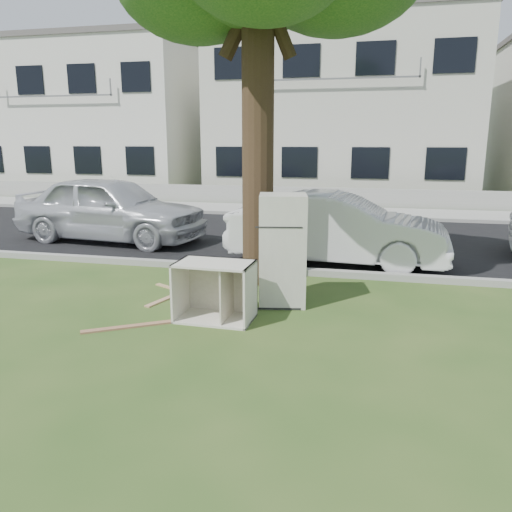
% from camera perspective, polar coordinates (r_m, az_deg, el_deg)
% --- Properties ---
extents(ground, '(120.00, 120.00, 0.00)m').
position_cam_1_polar(ground, '(7.16, 0.12, -7.03)').
color(ground, '#2C4B1A').
extents(road, '(120.00, 7.00, 0.01)m').
position_cam_1_polar(road, '(12.87, 6.12, 2.03)').
color(road, black).
rests_on(road, ground).
extents(kerb_near, '(120.00, 0.18, 0.12)m').
position_cam_1_polar(kerb_near, '(9.45, 3.46, -2.03)').
color(kerb_near, gray).
rests_on(kerb_near, ground).
extents(kerb_far, '(120.00, 0.18, 0.12)m').
position_cam_1_polar(kerb_far, '(16.35, 7.67, 4.34)').
color(kerb_far, gray).
rests_on(kerb_far, ground).
extents(sidewalk, '(120.00, 2.80, 0.01)m').
position_cam_1_polar(sidewalk, '(17.78, 8.13, 5.04)').
color(sidewalk, gray).
rests_on(sidewalk, ground).
extents(low_wall, '(120.00, 0.15, 0.70)m').
position_cam_1_polar(low_wall, '(19.32, 8.59, 6.69)').
color(low_wall, gray).
rests_on(low_wall, ground).
extents(townhouse_left, '(10.20, 8.16, 7.04)m').
position_cam_1_polar(townhouse_left, '(27.60, -16.80, 14.79)').
color(townhouse_left, silver).
rests_on(townhouse_left, ground).
extents(townhouse_center, '(11.22, 8.16, 7.44)m').
position_cam_1_polar(townhouse_center, '(24.13, 9.86, 15.93)').
color(townhouse_center, beige).
rests_on(townhouse_center, ground).
extents(fridge, '(0.80, 0.76, 1.69)m').
position_cam_1_polar(fridge, '(7.54, 3.04, 0.68)').
color(fridge, silver).
rests_on(fridge, ground).
extents(cabinet, '(1.08, 0.69, 0.83)m').
position_cam_1_polar(cabinet, '(6.98, -4.72, -4.03)').
color(cabinet, white).
rests_on(cabinet, ground).
extents(plank_a, '(1.10, 0.75, 0.02)m').
position_cam_1_polar(plank_a, '(7.00, -14.35, -7.83)').
color(plank_a, '#966648').
rests_on(plank_a, ground).
extents(plank_b, '(0.78, 0.47, 0.02)m').
position_cam_1_polar(plank_b, '(8.57, -9.47, -3.70)').
color(plank_b, tan).
rests_on(plank_b, ground).
extents(plank_c, '(0.34, 0.84, 0.02)m').
position_cam_1_polar(plank_c, '(8.04, -10.37, -4.87)').
color(plank_c, tan).
rests_on(plank_c, ground).
extents(car_center, '(4.47, 1.86, 1.44)m').
position_cam_1_polar(car_center, '(10.20, 9.22, 3.10)').
color(car_center, silver).
rests_on(car_center, ground).
extents(car_left, '(4.96, 2.43, 1.63)m').
position_cam_1_polar(car_left, '(12.90, -16.29, 5.25)').
color(car_left, '#BABCC2').
rests_on(car_left, ground).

